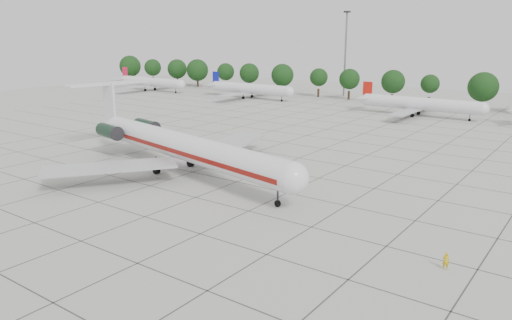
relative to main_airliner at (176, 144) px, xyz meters
The scene contains 9 objects.
ground 11.05m from the main_airliner, ahead, with size 260.00×260.00×0.00m, color #B3B3AC.
apron_joints 19.28m from the main_airliner, 56.97° to the left, with size 170.00×170.00×0.02m, color #383838.
main_airliner is the anchor object (origin of this frame).
ground_crew 41.10m from the main_airliner, 12.26° to the right, with size 0.56×0.37×1.54m, color gold.
bg_airliner_a 103.46m from the main_airliner, 139.46° to the left, with size 28.24×27.20×7.40m.
bg_airliner_b 80.98m from the main_airliner, 119.30° to the left, with size 28.24×27.20×7.40m.
bg_airliner_c 69.08m from the main_airliner, 79.85° to the left, with size 28.24×27.20×7.40m.
tree_line 85.86m from the main_airliner, 90.93° to the left, with size 249.86×8.44×10.22m.
floodlight_mast 95.45m from the main_airliner, 101.99° to the left, with size 1.60×1.60×25.45m.
Camera 1 is at (39.42, -49.80, 19.32)m, focal length 35.00 mm.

